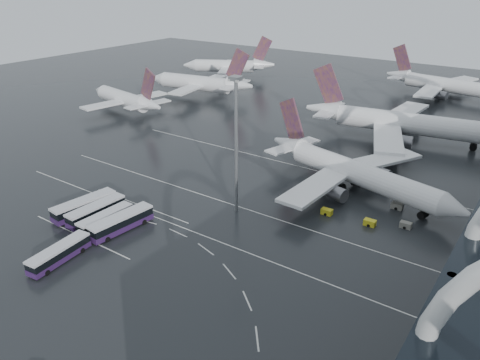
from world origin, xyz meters
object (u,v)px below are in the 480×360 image
Objects in this scene: bus_row_near_d at (121,222)px; gse_cart_belly_d at (406,225)px; airliner_gate_b at (400,123)px; gse_cart_belly_b at (397,206)px; gse_cart_belly_a at (370,223)px; jet_remote_mid at (202,84)px; jet_remote_far at (230,66)px; bus_row_near_a at (84,206)px; bus_row_near_b at (96,211)px; floodlight_mast at (236,130)px; airliner_main at (353,172)px; jet_remote_west at (127,100)px; bus_row_near_c at (106,219)px; gse_cart_belly_c at (327,212)px; bus_row_far_c at (59,253)px; airliner_gate_c at (445,85)px.

bus_row_near_d is 56.99m from gse_cart_belly_d.
airliner_gate_b reaches higher than gse_cart_belly_b.
gse_cart_belly_d is (6.26, 3.29, -0.02)m from gse_cart_belly_a.
jet_remote_mid is 114.22m from gse_cart_belly_a.
jet_remote_far reaches higher than bus_row_near_a.
floodlight_mast is at bearing -46.42° from bus_row_near_b.
airliner_gate_b is at bearing 108.20° from airliner_main.
airliner_gate_b is at bearing 107.68° from gse_cart_belly_b.
airliner_gate_b reaches higher than airliner_main.
airliner_main is 32.15m from floodlight_mast.
floodlight_mast is 39.12m from gse_cart_belly_d.
jet_remote_west is at bearing 164.27° from gse_cart_belly_a.
bus_row_near_c reaches higher than gse_cart_belly_c.
bus_row_near_b reaches higher than bus_row_far_c.
floodlight_mast reaches higher than gse_cart_belly_c.
gse_cart_belly_d is at bearing 110.67° from jet_remote_far.
airliner_gate_c is 23.05× the size of gse_cart_belly_c.
jet_remote_west is 95.97m from bus_row_far_c.
jet_remote_mid reaches higher than gse_cart_belly_b.
jet_remote_west is at bearing 47.62° from bus_row_near_a.
gse_cart_belly_d is at bearing 27.72° from gse_cart_belly_a.
airliner_gate_b is 63.41m from airliner_gate_c.
bus_row_near_b is (-35.53, -85.54, -3.56)m from airliner_gate_b.
bus_row_far_c is at bearing 107.82° from jet_remote_mid.
jet_remote_far is at bearing 28.00° from bus_row_near_c.
bus_row_near_a is (43.97, -92.73, -3.40)m from jet_remote_mid.
jet_remote_mid is at bearing 21.17° from bus_row_far_c.
gse_cart_belly_b is at bearing 119.65° from gse_cart_belly_d.
airliner_gate_b is 83.53m from jet_remote_mid.
airliner_main reaches higher than gse_cart_belly_c.
jet_remote_mid reaches higher than airliner_gate_c.
airliner_main is 132.36m from jet_remote_far.
floodlight_mast is at bearing 124.15° from jet_remote_mid.
floodlight_mast reaches higher than bus_row_far_c.
gse_cart_belly_a is (109.17, -101.12, -4.35)m from jet_remote_far.
floodlight_mast is at bearing -108.72° from airliner_main.
bus_row_near_b is 15.89m from bus_row_far_c.
bus_row_far_c is (-0.69, -13.77, -0.20)m from bus_row_near_d.
bus_row_near_b is 56.39m from gse_cart_belly_a.
bus_row_far_c is 66.54m from gse_cart_belly_d.
gse_cart_belly_b is (27.98, 20.97, -17.59)m from floodlight_mast.
airliner_gate_c is at bearing 98.54° from gse_cart_belly_b.
floodlight_mast is (17.69, 20.62, 16.60)m from bus_row_near_c.
gse_cart_belly_a is (43.52, 31.11, -1.02)m from bus_row_near_c.
floodlight_mast is 26.12m from gse_cart_belly_c.
gse_cart_belly_c is (38.52, 29.30, -1.15)m from bus_row_near_b.
gse_cart_belly_b is at bearing -72.18° from airliner_gate_c.
bus_row_near_b is at bearing 92.96° from bus_row_near_d.
jet_remote_mid is 3.30× the size of bus_row_near_a.
bus_row_near_d is (55.69, -92.98, -3.42)m from jet_remote_mid.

